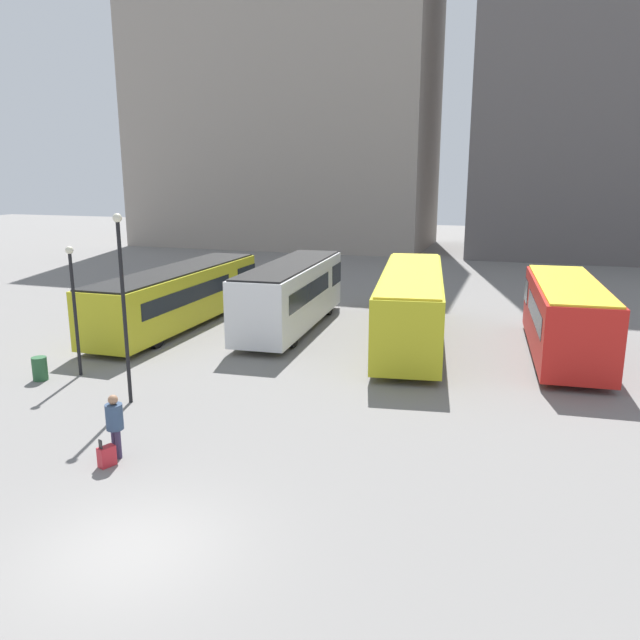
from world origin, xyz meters
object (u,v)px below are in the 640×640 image
(bus_0, at_px, (180,294))
(traveler, at_px, (115,420))
(suitcase, at_px, (107,456))
(bus_3, at_px, (565,316))
(bus_2, at_px, (411,303))
(lamp_post_1, at_px, (123,295))
(bus_1, at_px, (292,293))
(trash_bin, at_px, (40,369))
(lamp_post_0, at_px, (74,299))

(bus_0, relative_size, traveler, 7.25)
(suitcase, bearing_deg, bus_3, -17.87)
(bus_0, height_order, traveler, bus_0)
(bus_2, bearing_deg, lamp_post_1, 136.75)
(bus_2, xyz_separation_m, lamp_post_1, (-7.24, -10.39, 1.83))
(bus_0, height_order, bus_1, bus_1)
(bus_3, distance_m, trash_bin, 20.15)
(bus_2, height_order, lamp_post_0, lamp_post_0)
(bus_3, height_order, lamp_post_1, lamp_post_1)
(suitcase, xyz_separation_m, lamp_post_0, (-5.50, 5.85, 2.58))
(bus_0, xyz_separation_m, trash_bin, (-0.49, -8.89, -1.10))
(traveler, bearing_deg, bus_1, 23.52)
(bus_0, bearing_deg, bus_2, -87.39)
(traveler, bearing_deg, bus_3, -19.08)
(bus_0, xyz_separation_m, bus_3, (17.43, 0.24, 0.12))
(trash_bin, bearing_deg, suitcase, -37.30)
(traveler, relative_size, suitcase, 2.27)
(bus_0, xyz_separation_m, bus_2, (11.14, 0.60, 0.18))
(bus_2, bearing_deg, bus_0, 84.70)
(bus_1, relative_size, traveler, 6.08)
(bus_3, xyz_separation_m, lamp_post_0, (-16.93, -8.22, 1.21))
(bus_0, xyz_separation_m, lamp_post_0, (0.50, -7.98, 1.32))
(bus_1, bearing_deg, lamp_post_1, 168.92)
(lamp_post_0, bearing_deg, trash_bin, -137.24)
(bus_1, distance_m, suitcase, 15.08)
(lamp_post_0, bearing_deg, bus_1, 62.08)
(bus_0, distance_m, bus_1, 5.47)
(lamp_post_1, bearing_deg, traveler, -60.10)
(bus_0, distance_m, bus_3, 17.43)
(bus_3, bearing_deg, bus_2, 82.65)
(lamp_post_0, xyz_separation_m, trash_bin, (-0.99, -0.91, -2.42))
(bus_3, bearing_deg, trash_bin, 112.92)
(bus_1, bearing_deg, bus_0, 98.69)
(bus_2, relative_size, traveler, 7.30)
(bus_1, distance_m, lamp_post_1, 11.20)
(bus_1, distance_m, traveler, 14.51)
(bus_1, bearing_deg, bus_3, -97.91)
(bus_0, bearing_deg, bus_3, -89.67)
(bus_3, bearing_deg, traveler, 135.61)
(bus_2, xyz_separation_m, trash_bin, (-11.63, -9.49, -1.28))
(lamp_post_1, height_order, trash_bin, lamp_post_1)
(traveler, xyz_separation_m, lamp_post_0, (-5.43, 5.34, 1.83))
(bus_0, height_order, bus_3, bus_3)
(suitcase, bearing_deg, traveler, 28.94)
(bus_2, relative_size, lamp_post_0, 2.64)
(bus_0, relative_size, suitcase, 16.43)
(bus_0, bearing_deg, suitcase, -157.02)
(bus_1, height_order, traveler, bus_1)
(lamp_post_0, relative_size, lamp_post_1, 0.78)
(bus_1, bearing_deg, trash_bin, 146.33)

